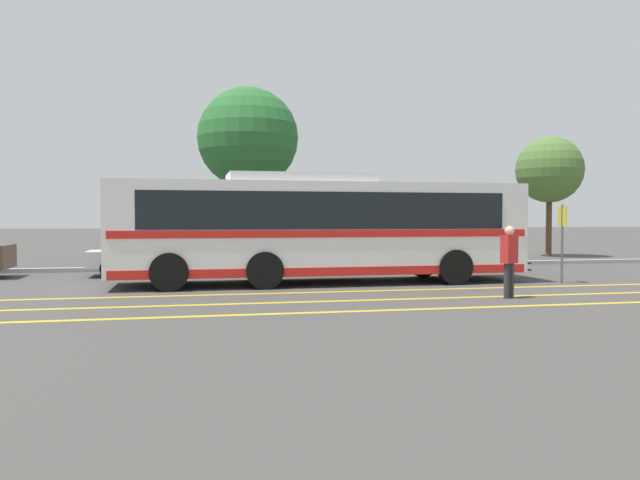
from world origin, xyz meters
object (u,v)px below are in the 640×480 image
object	(u,v)px
parked_car_2	(305,250)
parked_car_3	(463,249)
tree_0	(248,138)
pedestrian_1	(509,257)
tree_1	(550,170)
bus_stop_sign	(562,233)
transit_bus	(320,227)
parked_car_1	(153,255)

from	to	relation	value
parked_car_2	parked_car_3	distance (m)	5.99
parked_car_3	tree_0	xyz separation A→B (m)	(-7.28, 6.28, 4.64)
parked_car_2	pedestrian_1	size ratio (longest dim) A/B	2.41
pedestrian_1	tree_1	world-z (taller)	tree_1
tree_0	tree_1	distance (m)	14.95
parked_car_2	bus_stop_sign	distance (m)	8.28
transit_bus	parked_car_1	xyz separation A→B (m)	(-4.88, 3.61, -0.96)
transit_bus	parked_car_1	size ratio (longest dim) A/B	2.98
pedestrian_1	bus_stop_sign	bearing A→B (deg)	12.88
bus_stop_sign	parked_car_1	bearing A→B (deg)	-113.04
transit_bus	tree_0	xyz separation A→B (m)	(-1.11, 9.93, 3.76)
tree_1	parked_car_3	bearing A→B (deg)	-139.26
parked_car_1	tree_1	xyz separation A→B (m)	(18.67, 6.60, 3.60)
parked_car_1	pedestrian_1	world-z (taller)	pedestrian_1
transit_bus	parked_car_1	bearing A→B (deg)	-126.57
parked_car_3	transit_bus	bearing A→B (deg)	-62.98
parked_car_2	tree_1	distance (m)	15.61
parked_car_3	bus_stop_sign	size ratio (longest dim) A/B	1.77
bus_stop_sign	tree_1	xyz separation A→B (m)	(6.88, 11.61, 2.84)
parked_car_2	tree_1	world-z (taller)	tree_1
bus_stop_sign	tree_1	world-z (taller)	tree_1
parked_car_1	tree_1	distance (m)	20.13
bus_stop_sign	pedestrian_1	bearing A→B (deg)	-48.78
pedestrian_1	parked_car_3	bearing A→B (deg)	43.93
parked_car_2	bus_stop_sign	size ratio (longest dim) A/B	1.79
pedestrian_1	tree_0	world-z (taller)	tree_0
parked_car_1	pedestrian_1	xyz separation A→B (m)	(8.53, -7.87, 0.28)
transit_bus	parked_car_1	world-z (taller)	transit_bus
transit_bus	tree_0	size ratio (longest dim) A/B	1.58
transit_bus	tree_0	bearing A→B (deg)	-173.67
transit_bus	pedestrian_1	xyz separation A→B (m)	(3.65, -4.26, -0.68)
transit_bus	bus_stop_sign	bearing A→B (deg)	78.57
transit_bus	tree_1	distance (m)	17.37
tree_0	tree_1	bearing A→B (deg)	1.08
parked_car_2	pedestrian_1	xyz separation A→B (m)	(3.46, -7.65, 0.17)
parked_car_1	tree_0	xyz separation A→B (m)	(3.77, 6.32, 4.72)
transit_bus	parked_car_1	distance (m)	6.14
parked_car_2	bus_stop_sign	bearing A→B (deg)	58.02
parked_car_2	tree_0	size ratio (longest dim) A/B	0.53
parked_car_1	bus_stop_sign	world-z (taller)	bus_stop_sign
tree_1	tree_0	bearing A→B (deg)	-178.92
pedestrian_1	transit_bus	bearing A→B (deg)	102.25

